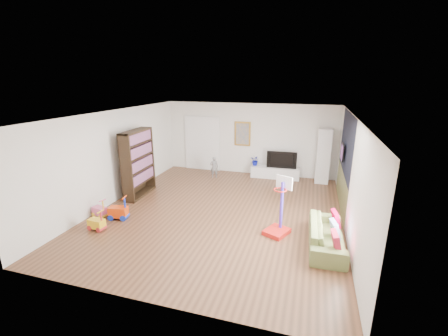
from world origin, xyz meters
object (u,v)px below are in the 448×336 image
(bookshelf, at_px, (138,163))
(basketball_hoop, at_px, (278,207))
(media_console, at_px, (275,172))
(sofa, at_px, (327,235))

(bookshelf, relative_size, basketball_hoop, 1.47)
(basketball_hoop, bearing_deg, media_console, 122.62)
(media_console, xyz_separation_m, sofa, (1.70, -4.48, 0.06))
(sofa, bearing_deg, media_console, 19.20)
(media_console, bearing_deg, basketball_hoop, -83.49)
(basketball_hoop, bearing_deg, bookshelf, -171.43)
(bookshelf, bearing_deg, media_console, 34.33)
(media_console, xyz_separation_m, basketball_hoop, (0.59, -4.25, 0.50))
(bookshelf, height_order, sofa, bookshelf)
(sofa, bearing_deg, bookshelf, 73.12)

